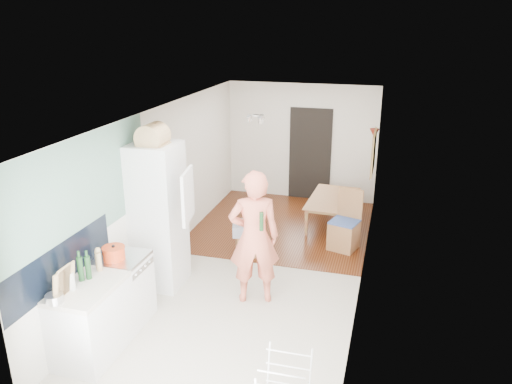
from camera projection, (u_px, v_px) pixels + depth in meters
The scene contains 31 objects.
room_shell at pixel (258, 195), 7.50m from camera, with size 3.20×7.00×2.50m, color silver, non-canonical shape.
floor at pixel (258, 269), 7.91m from camera, with size 3.20×7.00×0.01m, color beige.
wood_floor_overlay at pixel (283, 225), 9.59m from camera, with size 3.20×3.30×0.01m, color #5B2D16.
sage_wall_panel at pixel (83, 190), 5.89m from camera, with size 0.02×3.00×1.30m, color slate.
tile_splashback at pixel (62, 264), 5.62m from camera, with size 0.02×1.90×0.50m, color black.
doorway_recess at pixel (310, 155), 10.69m from camera, with size 0.90×0.04×2.00m, color black.
base_cabinet at pixel (91, 323), 5.79m from camera, with size 0.60×0.90×0.86m, color silver.
worktop at pixel (86, 288), 5.63m from camera, with size 0.62×0.92×0.06m, color beige.
range_cooker at pixel (124, 290), 6.46m from camera, with size 0.60×0.60×0.88m, color silver.
cooker_top at pixel (121, 258), 6.31m from camera, with size 0.60×0.60×0.04m, color silver.
fridge_housing at pixel (158, 216), 7.17m from camera, with size 0.66×0.66×2.15m, color silver.
fridge_door at pixel (188, 196), 6.59m from camera, with size 0.56×0.04×0.70m, color silver.
fridge_interior at pixel (176, 187), 6.94m from camera, with size 0.02×0.52×0.66m, color white.
pinboard at pixel (374, 152), 8.72m from camera, with size 0.03×0.90×0.70m, color tan.
pinboard_frame at pixel (373, 152), 8.72m from camera, with size 0.01×0.94×0.74m, color olive.
wall_sconce at pixel (374, 133), 9.25m from camera, with size 0.18×0.18×0.16m, color maroon.
person at pixel (254, 226), 6.71m from camera, with size 0.82×0.54×2.25m, color #DD6C53.
dining_table at pixel (334, 213), 9.55m from camera, with size 1.31×0.73×0.46m, color olive.
dining_chair at pixel (345, 221), 8.44m from camera, with size 0.44×0.44×1.05m, color olive, non-canonical shape.
stool at pixel (246, 245), 8.31m from camera, with size 0.30×0.30×0.40m, color olive, non-canonical shape.
grey_drape at pixel (245, 228), 8.23m from camera, with size 0.41×0.41×0.19m, color gray.
bread_bin at pixel (153, 137), 6.73m from camera, with size 0.39×0.37×0.21m, color tan, non-canonical shape.
red_casserole at pixel (114, 253), 6.21m from camera, with size 0.28×0.28×0.17m, color red.
steel_pan at pixel (54, 298), 5.28m from camera, with size 0.19×0.19×0.09m, color silver.
held_bottle at pixel (261, 221), 6.51m from camera, with size 0.06×0.06×0.26m, color #193D1C.
bottle_a at pixel (88, 267), 5.73m from camera, with size 0.07×0.07×0.28m, color #193D1C.
bottle_b at pixel (80, 269), 5.69m from camera, with size 0.07×0.07×0.30m, color #193D1C.
bottle_c at pixel (71, 281), 5.51m from camera, with size 0.09×0.09×0.21m, color beige.
pepper_mill_front at pixel (99, 262), 5.92m from camera, with size 0.06×0.06×0.24m, color tan.
pepper_mill_back at pixel (98, 262), 5.96m from camera, with size 0.05×0.05×0.19m, color tan.
chopping_boards at pixel (64, 281), 5.36m from camera, with size 0.04×0.26×0.35m, color tan, non-canonical shape.
Camera 1 is at (1.89, -6.80, 3.78)m, focal length 35.00 mm.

